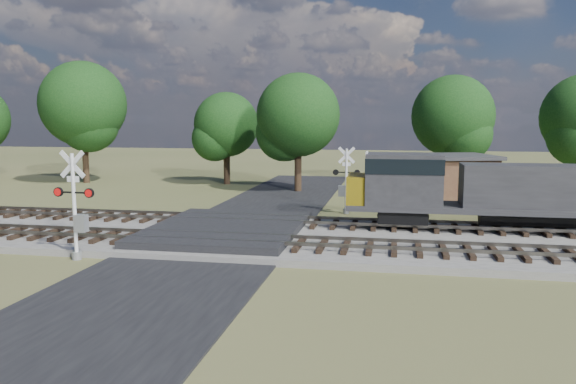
# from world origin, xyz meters

# --- Properties ---
(ground) EXTENTS (160.00, 160.00, 0.00)m
(ground) POSITION_xyz_m (0.00, 0.00, 0.00)
(ground) COLOR #4E542D
(ground) RESTS_ON ground
(ballast_bed) EXTENTS (140.00, 10.00, 0.30)m
(ballast_bed) POSITION_xyz_m (10.00, 0.50, 0.15)
(ballast_bed) COLOR gray
(ballast_bed) RESTS_ON ground
(road) EXTENTS (7.00, 60.00, 0.08)m
(road) POSITION_xyz_m (0.00, 0.00, 0.04)
(road) COLOR black
(road) RESTS_ON ground
(crossing_panel) EXTENTS (7.00, 9.00, 0.62)m
(crossing_panel) POSITION_xyz_m (0.00, 0.50, 0.32)
(crossing_panel) COLOR #262628
(crossing_panel) RESTS_ON ground
(track_near) EXTENTS (140.00, 2.60, 0.33)m
(track_near) POSITION_xyz_m (3.12, -2.00, 0.41)
(track_near) COLOR black
(track_near) RESTS_ON ballast_bed
(track_far) EXTENTS (140.00, 2.60, 0.33)m
(track_far) POSITION_xyz_m (3.12, 3.00, 0.41)
(track_far) COLOR black
(track_far) RESTS_ON ballast_bed
(crossing_signal_near) EXTENTS (1.81, 0.39, 4.48)m
(crossing_signal_near) POSITION_xyz_m (-4.67, -4.81, 1.86)
(crossing_signal_near) COLOR silver
(crossing_signal_near) RESTS_ON ground
(crossing_signal_far) EXTENTS (1.64, 0.36, 4.07)m
(crossing_signal_far) POSITION_xyz_m (5.03, 8.53, 1.69)
(crossing_signal_far) COLOR silver
(crossing_signal_far) RESTS_ON ground
(equipment_shed) EXTENTS (6.07, 6.07, 3.39)m
(equipment_shed) POSITION_xyz_m (11.74, 12.93, 1.72)
(equipment_shed) COLOR #47291E
(equipment_shed) RESTS_ON ground
(treeline) EXTENTS (78.97, 11.69, 10.82)m
(treeline) POSITION_xyz_m (6.33, 20.75, 6.17)
(treeline) COLOR black
(treeline) RESTS_ON ground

